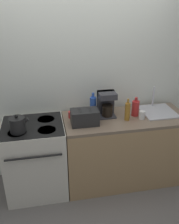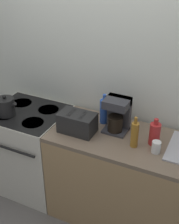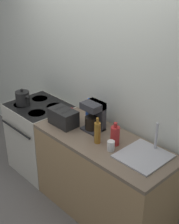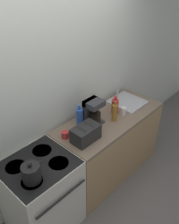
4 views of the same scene
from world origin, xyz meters
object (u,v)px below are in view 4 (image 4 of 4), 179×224
(kettle, at_px, (31,173))
(bottle_red, at_px, (115,106))
(bottle_amber, at_px, (114,112))
(coffee_maker, at_px, (93,111))
(bottle_blue, at_px, (80,117))
(stove, at_px, (42,194))
(toaster, at_px, (86,134))
(cup_red, at_px, (65,135))
(cup_white, at_px, (124,111))

(kettle, xyz_separation_m, bottle_red, (1.38, 0.14, 0.01))
(bottle_red, distance_m, bottle_amber, 0.17)
(coffee_maker, relative_size, bottle_amber, 1.15)
(bottle_amber, bearing_deg, kettle, -177.93)
(coffee_maker, distance_m, bottle_amber, 0.27)
(coffee_maker, height_order, bottle_amber, coffee_maker)
(coffee_maker, distance_m, bottle_red, 0.36)
(coffee_maker, distance_m, bottle_blue, 0.17)
(stove, bearing_deg, toaster, -8.06)
(bottle_red, bearing_deg, bottle_blue, 165.31)
(kettle, distance_m, coffee_maker, 1.06)
(bottle_blue, xyz_separation_m, cup_red, (-0.27, -0.04, -0.08))
(kettle, bearing_deg, bottle_red, 5.99)
(toaster, bearing_deg, cup_white, 0.31)
(bottle_red, height_order, cup_white, bottle_red)
(coffee_maker, bearing_deg, bottle_blue, 155.76)
(toaster, distance_m, cup_white, 0.69)
(kettle, height_order, toaster, kettle)
(kettle, height_order, bottle_blue, bottle_blue)
(stove, relative_size, kettle, 4.29)
(stove, relative_size, bottle_blue, 3.26)
(kettle, bearing_deg, toaster, 2.85)
(bottle_amber, distance_m, cup_white, 0.19)
(bottle_amber, xyz_separation_m, bottle_blue, (-0.36, 0.23, 0.00))
(cup_red, distance_m, cup_white, 0.84)
(bottle_amber, bearing_deg, cup_red, 163.64)
(cup_white, bearing_deg, cup_red, 166.86)
(kettle, height_order, coffee_maker, coffee_maker)
(stove, height_order, bottle_red, bottle_red)
(kettle, relative_size, bottle_red, 0.91)
(coffee_maker, relative_size, cup_white, 3.14)
(stove, relative_size, cup_white, 9.26)
(stove, bearing_deg, bottle_red, 1.12)
(kettle, height_order, cup_white, kettle)
(cup_red, bearing_deg, kettle, -159.29)
(coffee_maker, bearing_deg, bottle_amber, -37.54)
(bottle_amber, distance_m, bottle_blue, 0.43)
(bottle_red, height_order, bottle_blue, bottle_blue)
(bottle_blue, distance_m, cup_white, 0.60)
(coffee_maker, distance_m, cup_red, 0.44)
(stove, xyz_separation_m, cup_white, (1.28, -0.08, 0.50))
(kettle, relative_size, coffee_maker, 0.69)
(coffee_maker, xyz_separation_m, bottle_blue, (-0.15, 0.07, -0.04))
(bottle_red, relative_size, cup_red, 2.89)
(toaster, relative_size, cup_red, 3.84)
(bottle_amber, xyz_separation_m, cup_red, (-0.63, 0.19, -0.07))
(kettle, distance_m, bottle_amber, 1.25)
(coffee_maker, xyz_separation_m, bottle_amber, (0.21, -0.16, -0.05))
(toaster, bearing_deg, stove, 171.94)
(kettle, xyz_separation_m, toaster, (0.74, 0.04, 0.00))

